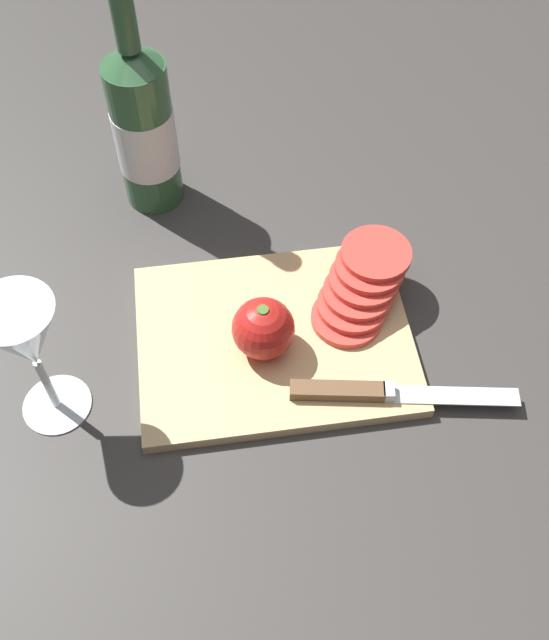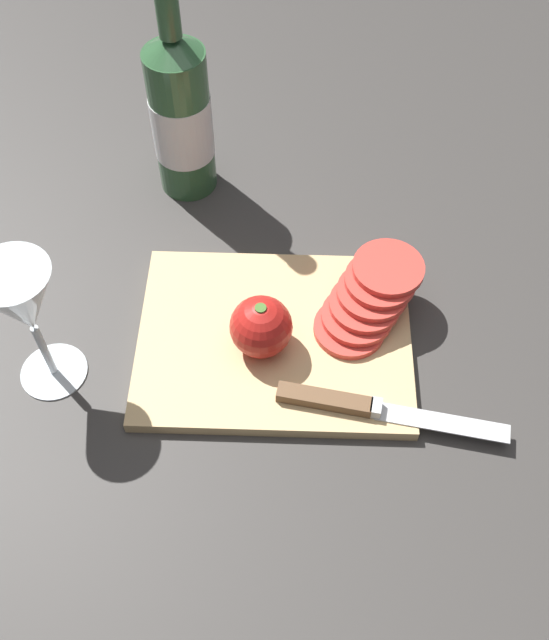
% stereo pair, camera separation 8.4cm
% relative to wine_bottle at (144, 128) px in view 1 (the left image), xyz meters
% --- Properties ---
extents(ground_plane, '(3.00, 3.00, 0.00)m').
position_rel_wine_bottle_xyz_m(ground_plane, '(-0.18, 0.28, -0.11)').
color(ground_plane, '#383533').
extents(cutting_board, '(0.32, 0.24, 0.02)m').
position_rel_wine_bottle_xyz_m(cutting_board, '(-0.13, 0.26, -0.11)').
color(cutting_board, tan).
rests_on(cutting_board, ground_plane).
extents(wine_bottle, '(0.08, 0.08, 0.32)m').
position_rel_wine_bottle_xyz_m(wine_bottle, '(0.00, 0.00, 0.00)').
color(wine_bottle, '#2D5633').
rests_on(wine_bottle, ground_plane).
extents(wine_glass, '(0.08, 0.08, 0.18)m').
position_rel_wine_bottle_xyz_m(wine_glass, '(0.12, 0.31, 0.01)').
color(wine_glass, silver).
rests_on(wine_glass, ground_plane).
extents(whole_tomato, '(0.07, 0.07, 0.07)m').
position_rel_wine_bottle_xyz_m(whole_tomato, '(-0.11, 0.28, -0.06)').
color(whole_tomato, red).
rests_on(whole_tomato, cutting_board).
extents(knife, '(0.25, 0.06, 0.01)m').
position_rel_wine_bottle_xyz_m(knife, '(-0.21, 0.35, -0.09)').
color(knife, silver).
rests_on(knife, cutting_board).
extents(tomato_slice_stack_near, '(0.13, 0.14, 0.05)m').
position_rel_wine_bottle_xyz_m(tomato_slice_stack_near, '(-0.23, 0.22, -0.07)').
color(tomato_slice_stack_near, '#D63D33').
rests_on(tomato_slice_stack_near, cutting_board).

